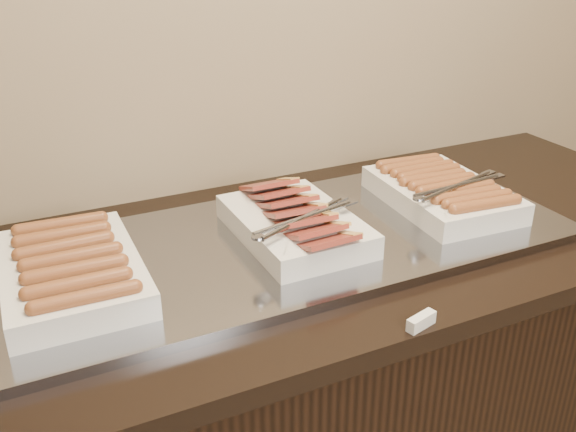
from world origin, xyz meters
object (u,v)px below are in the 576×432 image
(warming_tray, at_px, (288,242))
(dish_center, at_px, (295,223))
(counter, at_px, (286,412))
(dish_left, at_px, (71,271))
(dish_right, at_px, (443,191))

(warming_tray, height_order, dish_center, dish_center)
(counter, bearing_deg, warming_tray, 0.00)
(counter, relative_size, dish_left, 5.72)
(warming_tray, bearing_deg, counter, 180.00)
(dish_center, xyz_separation_m, dish_right, (0.38, 0.00, 0.00))
(dish_right, bearing_deg, counter, -177.31)
(warming_tray, bearing_deg, dish_center, -18.99)
(counter, xyz_separation_m, dish_right, (0.40, -0.00, 0.50))
(counter, height_order, dish_center, dish_center)
(dish_left, height_order, dish_right, dish_right)
(dish_left, distance_m, dish_center, 0.45)
(counter, xyz_separation_m, dish_center, (0.02, -0.00, 0.50))
(dish_center, relative_size, dish_right, 0.99)
(warming_tray, xyz_separation_m, dish_left, (-0.43, 0.00, 0.04))
(warming_tray, relative_size, dish_left, 3.33)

